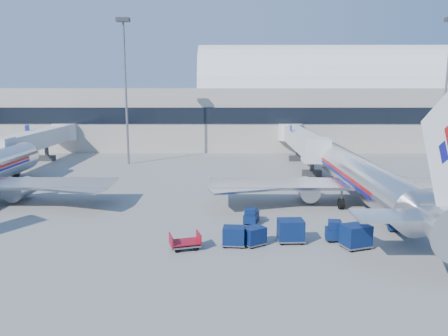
{
  "coord_description": "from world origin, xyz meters",
  "views": [
    {
      "loc": [
        -4.19,
        -39.24,
        12.1
      ],
      "look_at": [
        -4.47,
        6.0,
        3.77
      ],
      "focal_mm": 35.0,
      "sensor_mm": 36.0,
      "label": 1
    }
  ],
  "objects_px": {
    "tug_right": "(399,224)",
    "tug_left": "(251,216)",
    "tug_lead": "(340,232)",
    "cart_train_c": "(234,236)",
    "jetbridge_mid": "(40,139)",
    "mast_west": "(125,70)",
    "airliner_main": "(365,179)",
    "cart_train_a": "(291,230)",
    "mast_east": "(448,70)",
    "cart_open_red": "(185,243)",
    "cart_train_b": "(254,236)",
    "cart_solo_near": "(356,236)",
    "jetbridge_near": "(300,139)"
  },
  "relations": [
    {
      "from": "tug_right",
      "to": "tug_left",
      "type": "bearing_deg",
      "value": -175.92
    },
    {
      "from": "tug_lead",
      "to": "cart_train_c",
      "type": "relative_size",
      "value": 1.46
    },
    {
      "from": "jetbridge_mid",
      "to": "mast_west",
      "type": "height_order",
      "value": "mast_west"
    },
    {
      "from": "airliner_main",
      "to": "cart_train_a",
      "type": "xyz_separation_m",
      "value": [
        -9.11,
        -10.67,
        -1.94
      ]
    },
    {
      "from": "tug_right",
      "to": "cart_train_a",
      "type": "relative_size",
      "value": 1.03
    },
    {
      "from": "mast_west",
      "to": "tug_left",
      "type": "xyz_separation_m",
      "value": [
        18.04,
        -31.09,
        -14.13
      ]
    },
    {
      "from": "cart_train_a",
      "to": "airliner_main",
      "type": "bearing_deg",
      "value": 46.27
    },
    {
      "from": "tug_right",
      "to": "mast_east",
      "type": "bearing_deg",
      "value": 74.38
    },
    {
      "from": "mast_east",
      "to": "cart_open_red",
      "type": "xyz_separation_m",
      "value": [
        -37.32,
        -37.67,
        -14.36
      ]
    },
    {
      "from": "tug_left",
      "to": "cart_train_c",
      "type": "distance_m",
      "value": 6.18
    },
    {
      "from": "tug_left",
      "to": "cart_train_b",
      "type": "height_order",
      "value": "cart_train_b"
    },
    {
      "from": "airliner_main",
      "to": "jetbridge_mid",
      "type": "bearing_deg",
      "value": 149.36
    },
    {
      "from": "tug_left",
      "to": "cart_solo_near",
      "type": "bearing_deg",
      "value": -116.29
    },
    {
      "from": "jetbridge_near",
      "to": "mast_west",
      "type": "bearing_deg",
      "value": -178.32
    },
    {
      "from": "tug_lead",
      "to": "tug_right",
      "type": "relative_size",
      "value": 1.2
    },
    {
      "from": "cart_train_b",
      "to": "cart_solo_near",
      "type": "xyz_separation_m",
      "value": [
        7.73,
        -0.54,
        0.19
      ]
    },
    {
      "from": "cart_solo_near",
      "to": "jetbridge_near",
      "type": "bearing_deg",
      "value": 67.45
    },
    {
      "from": "jetbridge_near",
      "to": "airliner_main",
      "type": "bearing_deg",
      "value": -84.78
    },
    {
      "from": "mast_east",
      "to": "tug_left",
      "type": "height_order",
      "value": "mast_east"
    },
    {
      "from": "jetbridge_mid",
      "to": "cart_solo_near",
      "type": "height_order",
      "value": "jetbridge_mid"
    },
    {
      "from": "tug_left",
      "to": "cart_train_c",
      "type": "bearing_deg",
      "value": 177.72
    },
    {
      "from": "tug_lead",
      "to": "cart_train_b",
      "type": "bearing_deg",
      "value": -163.16
    },
    {
      "from": "jetbridge_near",
      "to": "mast_west",
      "type": "distance_m",
      "value": 29.67
    },
    {
      "from": "jetbridge_mid",
      "to": "tug_left",
      "type": "bearing_deg",
      "value": -44.52
    },
    {
      "from": "jetbridge_near",
      "to": "cart_solo_near",
      "type": "relative_size",
      "value": 10.94
    },
    {
      "from": "cart_train_a",
      "to": "mast_east",
      "type": "bearing_deg",
      "value": 47.92
    },
    {
      "from": "airliner_main",
      "to": "jetbridge_near",
      "type": "distance_m",
      "value": 26.43
    },
    {
      "from": "mast_east",
      "to": "cart_train_b",
      "type": "height_order",
      "value": "mast_east"
    },
    {
      "from": "cart_train_c",
      "to": "airliner_main",
      "type": "bearing_deg",
      "value": 45.05
    },
    {
      "from": "tug_lead",
      "to": "cart_open_red",
      "type": "bearing_deg",
      "value": -163.11
    },
    {
      "from": "tug_right",
      "to": "cart_solo_near",
      "type": "relative_size",
      "value": 0.9
    },
    {
      "from": "mast_west",
      "to": "cart_train_a",
      "type": "bearing_deg",
      "value": -59.98
    },
    {
      "from": "tug_lead",
      "to": "cart_open_red",
      "type": "height_order",
      "value": "tug_lead"
    },
    {
      "from": "jetbridge_mid",
      "to": "mast_west",
      "type": "relative_size",
      "value": 1.22
    },
    {
      "from": "mast_west",
      "to": "cart_train_a",
      "type": "relative_size",
      "value": 10.31
    },
    {
      "from": "tug_left",
      "to": "cart_train_c",
      "type": "relative_size",
      "value": 1.31
    },
    {
      "from": "mast_east",
      "to": "cart_train_c",
      "type": "xyz_separation_m",
      "value": [
        -33.63,
        -37.04,
        -13.97
      ]
    },
    {
      "from": "cart_train_c",
      "to": "cart_open_red",
      "type": "xyz_separation_m",
      "value": [
        -3.7,
        -0.63,
        -0.39
      ]
    },
    {
      "from": "mast_west",
      "to": "mast_east",
      "type": "bearing_deg",
      "value": 0.0
    },
    {
      "from": "cart_train_c",
      "to": "cart_open_red",
      "type": "relative_size",
      "value": 0.71
    },
    {
      "from": "airliner_main",
      "to": "cart_open_red",
      "type": "relative_size",
      "value": 14.25
    },
    {
      "from": "tug_lead",
      "to": "cart_solo_near",
      "type": "relative_size",
      "value": 1.08
    },
    {
      "from": "tug_lead",
      "to": "mast_west",
      "type": "bearing_deg",
      "value": 133.23
    },
    {
      "from": "tug_right",
      "to": "cart_train_a",
      "type": "xyz_separation_m",
      "value": [
        -9.7,
        -2.76,
        0.38
      ]
    },
    {
      "from": "cart_train_a",
      "to": "cart_train_c",
      "type": "bearing_deg",
      "value": -172.27
    },
    {
      "from": "mast_west",
      "to": "jetbridge_near",
      "type": "bearing_deg",
      "value": 1.68
    },
    {
      "from": "airliner_main",
      "to": "cart_train_a",
      "type": "bearing_deg",
      "value": -130.48
    },
    {
      "from": "mast_east",
      "to": "cart_open_red",
      "type": "height_order",
      "value": "mast_east"
    },
    {
      "from": "cart_train_c",
      "to": "cart_solo_near",
      "type": "relative_size",
      "value": 0.74
    },
    {
      "from": "mast_west",
      "to": "cart_solo_near",
      "type": "bearing_deg",
      "value": -55.54
    }
  ]
}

